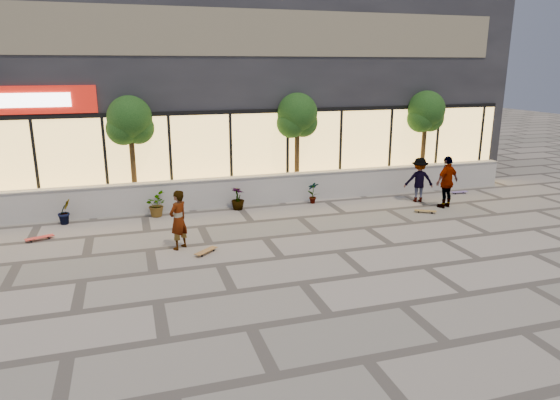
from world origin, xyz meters
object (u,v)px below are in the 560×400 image
object	(u,v)px
skater_right_near	(447,182)
skater_right_far	(419,180)
skater_center	(178,220)
tree_midwest	(130,123)
skateboard_left	(39,238)
skateboard_right_far	(459,192)
skateboard_center	(206,251)
tree_mideast	(297,118)
tree_east	(426,114)
skateboard_right_near	(425,211)

from	to	relation	value
skater_right_near	skater_right_far	world-z (taller)	skater_right_near
skater_center	skater_right_far	size ratio (longest dim) A/B	1.00
tree_midwest	skateboard_left	distance (m)	4.84
skater_center	skateboard_right_far	world-z (taller)	skater_center
skateboard_center	skateboard_right_far	size ratio (longest dim) A/B	1.00
skateboard_left	tree_mideast	bearing A→B (deg)	-4.31
skateboard_center	skateboard_left	bearing A→B (deg)	109.97
tree_midwest	tree_mideast	distance (m)	6.00
tree_east	skater_center	distance (m)	11.63
skateboard_right_far	skateboard_center	bearing A→B (deg)	-158.46
tree_mideast	tree_east	distance (m)	5.50
tree_east	skateboard_left	size ratio (longest dim) A/B	4.93
skateboard_left	skateboard_right_far	distance (m)	15.03
skateboard_center	tree_east	bearing A→B (deg)	-13.07
skateboard_right_far	skater_center	bearing A→B (deg)	-162.28
skater_center	skateboard_center	bearing A→B (deg)	94.53
skateboard_right_near	skateboard_right_far	world-z (taller)	skateboard_right_near
tree_east	skateboard_center	bearing A→B (deg)	-152.25
skateboard_left	skater_right_far	bearing A→B (deg)	-19.03
skater_right_near	skateboard_right_near	bearing A→B (deg)	3.69
tree_mideast	skater_right_far	size ratio (longest dim) A/B	2.39
tree_midwest	skateboard_left	xyz separation A→B (m)	(-2.77, -2.70, -2.91)
tree_mideast	skateboard_left	size ratio (longest dim) A/B	4.93
skater_right_far	skateboard_right_far	size ratio (longest dim) A/B	2.35
skater_right_near	skater_center	bearing A→B (deg)	-9.05
tree_east	skater_right_far	bearing A→B (deg)	-124.73
tree_midwest	skater_center	size ratio (longest dim) A/B	2.38
skater_center	skater_right_near	size ratio (longest dim) A/B	0.89
skateboard_left	skateboard_right_near	distance (m)	12.23
tree_east	skateboard_right_near	xyz separation A→B (m)	(-2.07, -3.56, -2.91)
tree_mideast	skater_right_near	bearing A→B (deg)	-34.90
tree_midwest	skateboard_right_far	bearing A→B (deg)	-7.56
tree_east	skater_right_near	bearing A→B (deg)	-107.67
skater_center	skater_right_far	bearing A→B (deg)	153.39
tree_mideast	skateboard_left	world-z (taller)	tree_mideast
skater_right_far	skateboard_right_far	bearing A→B (deg)	-149.04
skateboard_right_near	tree_midwest	bearing A→B (deg)	-170.44
tree_midwest	skateboard_center	bearing A→B (deg)	-72.23
skateboard_left	skateboard_right_near	world-z (taller)	skateboard_left
tree_mideast	skateboard_right_far	distance (m)	7.06
skateboard_center	skateboard_right_far	bearing A→B (deg)	-22.22
skater_right_near	skater_right_far	bearing A→B (deg)	-80.53
skater_right_far	skateboard_center	size ratio (longest dim) A/B	2.35
tree_east	skateboard_center	distance (m)	11.49
skater_right_far	skateboard_left	xyz separation A→B (m)	(-12.77, -0.54, -0.74)
tree_east	skater_right_near	size ratio (longest dim) A/B	2.12
skateboard_left	skater_center	bearing A→B (deg)	-47.69
tree_east	skateboard_center	world-z (taller)	tree_east
tree_east	skater_right_near	xyz separation A→B (m)	(-1.00, -3.14, -2.06)
skater_right_far	skateboard_right_far	world-z (taller)	skater_right_far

